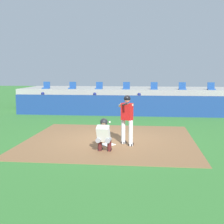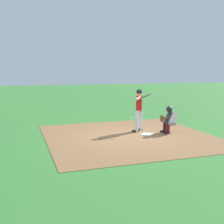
% 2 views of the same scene
% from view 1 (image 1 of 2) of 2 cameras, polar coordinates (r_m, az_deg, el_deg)
% --- Properties ---
extents(ground_plane, '(80.00, 80.00, 0.00)m').
position_cam_1_polar(ground_plane, '(12.11, -0.37, -5.13)').
color(ground_plane, '#387A33').
extents(dirt_infield, '(6.40, 6.40, 0.01)m').
position_cam_1_polar(dirt_infield, '(12.11, -0.37, -5.11)').
color(dirt_infield, olive).
rests_on(dirt_infield, ground).
extents(home_plate, '(0.62, 0.62, 0.02)m').
position_cam_1_polar(home_plate, '(11.33, -0.85, -5.90)').
color(home_plate, white).
rests_on(home_plate, dirt_infield).
extents(batter_at_plate, '(0.57, 0.89, 1.80)m').
position_cam_1_polar(batter_at_plate, '(11.14, 2.72, -0.84)').
color(batter_at_plate, silver).
rests_on(batter_at_plate, ground).
extents(catcher_crouched, '(0.50, 2.06, 1.13)m').
position_cam_1_polar(catcher_crouched, '(10.27, -1.51, -3.99)').
color(catcher_crouched, gray).
rests_on(catcher_crouched, ground).
extents(dugout_wall, '(13.00, 0.30, 1.20)m').
position_cam_1_polar(dugout_wall, '(18.40, 2.02, 1.15)').
color(dugout_wall, navy).
rests_on(dugout_wall, ground).
extents(dugout_bench, '(11.80, 0.44, 0.45)m').
position_cam_1_polar(dugout_bench, '(19.43, 2.24, 0.38)').
color(dugout_bench, olive).
rests_on(dugout_bench, ground).
extents(dugout_player_0, '(0.49, 0.70, 1.30)m').
position_cam_1_polar(dugout_player_0, '(20.28, -12.58, 1.78)').
color(dugout_player_0, '#939399').
rests_on(dugout_player_0, ground).
extents(dugout_player_1, '(0.49, 0.70, 1.30)m').
position_cam_1_polar(dugout_player_1, '(19.45, -3.22, 1.71)').
color(dugout_player_1, '#939399').
rests_on(dugout_player_1, ground).
extents(dugout_player_2, '(0.49, 0.70, 1.30)m').
position_cam_1_polar(dugout_player_2, '(19.18, 4.93, 1.62)').
color(dugout_player_2, '#939399').
rests_on(dugout_player_2, ground).
extents(stands_platform, '(15.00, 4.40, 1.40)m').
position_cam_1_polar(stands_platform, '(22.76, 2.87, 2.64)').
color(stands_platform, '#9E9E99').
rests_on(stands_platform, ground).
extents(stadium_seat_0, '(0.46, 0.46, 0.48)m').
position_cam_1_polar(stadium_seat_0, '(22.26, -11.88, 4.53)').
color(stadium_seat_0, '#1E478C').
rests_on(stadium_seat_0, stands_platform).
extents(stadium_seat_1, '(0.46, 0.46, 0.48)m').
position_cam_1_polar(stadium_seat_1, '(21.75, -7.22, 4.57)').
color(stadium_seat_1, '#1E478C').
rests_on(stadium_seat_1, stands_platform).
extents(stadium_seat_2, '(0.46, 0.46, 0.48)m').
position_cam_1_polar(stadium_seat_2, '(21.39, -2.36, 4.57)').
color(stadium_seat_2, '#1E478C').
rests_on(stadium_seat_2, stands_platform).
extents(stadium_seat_3, '(0.46, 0.46, 0.48)m').
position_cam_1_polar(stadium_seat_3, '(21.18, 2.63, 4.54)').
color(stadium_seat_3, '#1E478C').
rests_on(stadium_seat_3, stands_platform).
extents(stadium_seat_4, '(0.46, 0.46, 0.48)m').
position_cam_1_polar(stadium_seat_4, '(21.14, 7.67, 4.47)').
color(stadium_seat_4, '#1E478C').
rests_on(stadium_seat_4, stands_platform).
extents(stadium_seat_5, '(0.46, 0.46, 0.48)m').
position_cam_1_polar(stadium_seat_5, '(21.26, 12.70, 4.37)').
color(stadium_seat_5, '#1E478C').
rests_on(stadium_seat_5, stands_platform).
extents(stadium_seat_6, '(0.46, 0.46, 0.48)m').
position_cam_1_polar(stadium_seat_6, '(21.55, 17.62, 4.24)').
color(stadium_seat_6, '#1E478C').
rests_on(stadium_seat_6, stands_platform).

